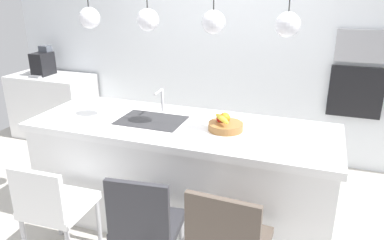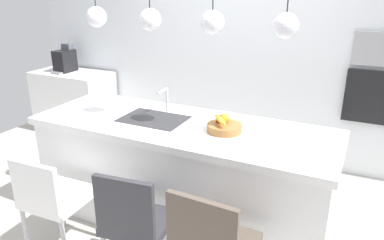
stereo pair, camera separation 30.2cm
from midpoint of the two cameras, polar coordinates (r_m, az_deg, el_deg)
The scene contains 16 objects.
floor at distance 3.52m, azimuth 1.03°, elevation -14.93°, with size 6.60×6.60×0.00m, color #BCB7AD.
back_wall at distance 4.49m, azimuth 10.16°, elevation 10.61°, with size 6.00×0.10×2.60m, color white.
kitchen_island at distance 3.27m, azimuth 1.08°, elevation -8.23°, with size 2.57×0.91×0.93m.
sink_basin at distance 3.20m, azimuth -3.29°, elevation 0.04°, with size 0.56×0.40×0.02m, color #2D2D30.
faucet at distance 3.33m, azimuth -1.56°, elevation 3.57°, with size 0.02×0.17×0.22m.
fruit_bowl at distance 2.94m, azimuth 7.90°, elevation -0.89°, with size 0.28×0.28×0.14m.
side_counter at distance 5.54m, azimuth -16.21°, elevation 2.71°, with size 1.10×0.60×0.87m, color white.
coffee_machine at distance 5.46m, azimuth -17.55°, elevation 8.80°, with size 0.20×0.35×0.38m.
microwave at distance 4.25m, azimuth 29.13°, elevation 9.55°, with size 0.54×0.08×0.34m, color #9E9EA3.
oven at distance 4.35m, azimuth 28.02°, elevation 3.11°, with size 0.56×0.08×0.56m, color black.
chair_near at distance 3.03m, azimuth -18.06°, elevation -11.32°, with size 0.46×0.47×0.85m.
chair_middle at distance 2.62m, azimuth -5.53°, elevation -15.32°, with size 0.48×0.46×0.90m.
pendant_light_left at distance 3.30m, azimuth -11.95°, elevation 15.35°, with size 0.18×0.18×0.78m.
pendant_light_center_left at distance 3.01m, azimuth -3.54°, elevation 15.29°, with size 0.18×0.18×0.78m.
pendant_light_center_right at distance 2.79m, azimuth 6.41°, elevation 14.81°, with size 0.18×0.18×0.78m.
pendant_light_right at distance 2.66m, azimuth 17.60°, elevation 13.76°, with size 0.18×0.18×0.78m.
Camera 2 is at (1.34, -2.56, 2.03)m, focal length 34.51 mm.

